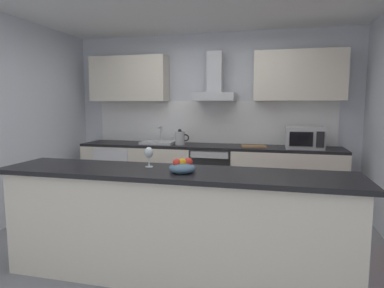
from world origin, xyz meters
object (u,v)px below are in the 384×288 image
(oven, at_px, (213,175))
(sink, at_px, (159,142))
(microwave, at_px, (305,138))
(kettle, at_px, (180,138))
(range_hood, at_px, (215,85))
(wine_glass, at_px, (149,153))
(fruit_bowl, at_px, (182,167))
(refrigerator, at_px, (119,172))
(chopping_board, at_px, (254,146))

(oven, relative_size, sink, 1.60)
(microwave, bearing_deg, kettle, -179.81)
(oven, distance_m, sink, 0.97)
(microwave, bearing_deg, range_hood, 173.04)
(range_hood, xyz_separation_m, wine_glass, (-0.20, -2.23, -0.70))
(oven, relative_size, fruit_bowl, 3.64)
(sink, distance_m, wine_glass, 2.22)
(oven, xyz_separation_m, microwave, (1.29, -0.03, 0.59))
(refrigerator, height_order, kettle, kettle)
(oven, height_order, range_hood, range_hood)
(oven, bearing_deg, sink, 179.26)
(range_hood, distance_m, fruit_bowl, 2.52)
(oven, relative_size, wine_glass, 4.50)
(oven, bearing_deg, kettle, -176.13)
(fruit_bowl, bearing_deg, microwave, 63.10)
(kettle, relative_size, chopping_board, 0.85)
(microwave, bearing_deg, oven, 178.76)
(oven, relative_size, kettle, 2.77)
(refrigerator, distance_m, wine_glass, 2.57)
(microwave, distance_m, chopping_board, 0.70)
(refrigerator, relative_size, chopping_board, 2.50)
(oven, bearing_deg, wine_glass, -95.31)
(microwave, height_order, chopping_board, microwave)
(oven, xyz_separation_m, fruit_bowl, (0.16, -2.26, 0.54))
(microwave, xyz_separation_m, chopping_board, (-0.69, 0.00, -0.14))
(refrigerator, relative_size, range_hood, 1.18)
(fruit_bowl, relative_size, chopping_board, 0.65)
(sink, height_order, wine_glass, sink)
(refrigerator, distance_m, fruit_bowl, 2.87)
(oven, bearing_deg, range_hood, 90.00)
(microwave, distance_m, wine_glass, 2.55)
(kettle, distance_m, fruit_bowl, 2.32)
(range_hood, bearing_deg, kettle, -161.87)
(sink, height_order, range_hood, range_hood)
(sink, distance_m, range_hood, 1.21)
(wine_glass, relative_size, fruit_bowl, 0.81)
(oven, height_order, chopping_board, chopping_board)
(sink, bearing_deg, kettle, -7.25)
(kettle, bearing_deg, wine_glass, -81.65)
(refrigerator, height_order, fruit_bowl, fruit_bowl)
(microwave, xyz_separation_m, fruit_bowl, (-1.13, -2.23, -0.05))
(oven, xyz_separation_m, chopping_board, (0.60, -0.02, 0.45))
(oven, xyz_separation_m, refrigerator, (-1.53, -0.00, -0.03))
(kettle, height_order, fruit_bowl, kettle)
(sink, bearing_deg, oven, -0.74)
(oven, height_order, kettle, kettle)
(kettle, bearing_deg, fruit_bowl, -73.64)
(oven, xyz_separation_m, wine_glass, (-0.20, -2.10, 0.62))
(kettle, xyz_separation_m, wine_glass, (0.30, -2.07, 0.08))
(range_hood, height_order, wine_glass, range_hood)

